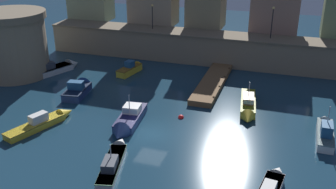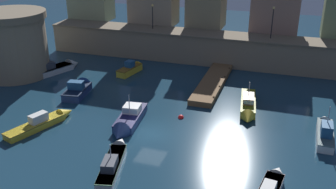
# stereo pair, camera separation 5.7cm
# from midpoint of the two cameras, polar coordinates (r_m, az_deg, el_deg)

# --- Properties ---
(ground_plane) EXTENTS (111.66, 111.66, 0.00)m
(ground_plane) POSITION_cam_midpoint_polar(r_m,az_deg,el_deg) (34.53, -2.66, -5.52)
(ground_plane) COLOR #19384C
(quay_wall) EXTENTS (43.12, 4.22, 3.87)m
(quay_wall) POSITION_cam_midpoint_polar(r_m,az_deg,el_deg) (52.11, 5.31, 6.86)
(quay_wall) COLOR gray
(quay_wall) RESTS_ON ground
(old_town_backdrop) EXTENTS (40.41, 5.93, 9.12)m
(old_town_backdrop) POSITION_cam_midpoint_polar(r_m,az_deg,el_deg) (55.26, 4.51, 13.59)
(old_town_backdrop) COLOR gray
(old_town_backdrop) RESTS_ON ground
(fortress_tower) EXTENTS (8.37, 8.37, 7.67)m
(fortress_tower) POSITION_cam_midpoint_polar(r_m,az_deg,el_deg) (49.96, -21.67, 6.90)
(fortress_tower) COLOR gray
(fortress_tower) RESTS_ON ground
(pier_dock) EXTENTS (2.46, 12.23, 0.70)m
(pier_dock) POSITION_cam_midpoint_polar(r_m,az_deg,el_deg) (44.60, 6.44, 1.69)
(pier_dock) COLOR brown
(pier_dock) RESTS_ON ground
(quay_lamp_0) EXTENTS (0.32, 0.32, 3.29)m
(quay_lamp_0) POSITION_cam_midpoint_polar(r_m,az_deg,el_deg) (53.11, -2.33, 11.85)
(quay_lamp_0) COLOR black
(quay_lamp_0) RESTS_ON quay_wall
(quay_lamp_1) EXTENTS (0.32, 0.32, 3.89)m
(quay_lamp_1) POSITION_cam_midpoint_polar(r_m,az_deg,el_deg) (49.92, 14.94, 10.75)
(quay_lamp_1) COLOR black
(quay_lamp_1) RESTS_ON quay_wall
(moored_boat_0) EXTENTS (2.15, 5.04, 1.76)m
(moored_boat_0) POSITION_cam_midpoint_polar(r_m,az_deg,el_deg) (48.53, -5.30, 3.84)
(moored_boat_0) COLOR gold
(moored_boat_0) RESTS_ON ground
(moored_boat_1) EXTENTS (2.62, 5.35, 2.14)m
(moored_boat_1) POSITION_cam_midpoint_polar(r_m,az_deg,el_deg) (43.36, -12.77, 0.90)
(moored_boat_1) COLOR navy
(moored_boat_1) RESTS_ON ground
(moored_boat_2) EXTENTS (2.23, 7.24, 2.81)m
(moored_boat_2) POSITION_cam_midpoint_polar(r_m,az_deg,el_deg) (39.01, 11.52, -1.63)
(moored_boat_2) COLOR gold
(moored_boat_2) RESTS_ON ground
(moored_boat_3) EXTENTS (2.73, 6.88, 2.47)m
(moored_boat_3) POSITION_cam_midpoint_polar(r_m,az_deg,el_deg) (30.61, -7.85, -9.13)
(moored_boat_3) COLOR silver
(moored_boat_3) RESTS_ON ground
(moored_boat_6) EXTENTS (2.10, 6.06, 1.46)m
(moored_boat_6) POSITION_cam_midpoint_polar(r_m,az_deg,el_deg) (28.03, 14.68, -12.97)
(moored_boat_6) COLOR silver
(moored_boat_6) RESTS_ON ground
(moored_boat_8) EXTENTS (1.39, 6.43, 3.33)m
(moored_boat_8) POSITION_cam_midpoint_polar(r_m,az_deg,el_deg) (36.31, 21.86, -4.83)
(moored_boat_8) COLOR white
(moored_boat_8) RESTS_ON ground
(moored_boat_9) EXTENTS (4.17, 7.03, 2.41)m
(moored_boat_9) POSITION_cam_midpoint_polar(r_m,az_deg,el_deg) (50.41, -15.87, 3.72)
(moored_boat_9) COLOR silver
(moored_boat_9) RESTS_ON ground
(moored_boat_10) EXTENTS (2.42, 6.79, 3.25)m
(moored_boat_10) POSITION_cam_midpoint_polar(r_m,az_deg,el_deg) (35.52, -5.94, -3.90)
(moored_boat_10) COLOR navy
(moored_boat_10) RESTS_ON ground
(moored_boat_11) EXTENTS (3.50, 7.06, 1.66)m
(moored_boat_11) POSITION_cam_midpoint_polar(r_m,az_deg,el_deg) (37.20, -17.61, -3.74)
(moored_boat_11) COLOR gold
(moored_boat_11) RESTS_ON ground
(mooring_buoy_0) EXTENTS (0.55, 0.55, 0.55)m
(mooring_buoy_0) POSITION_cam_midpoint_polar(r_m,az_deg,el_deg) (37.03, 1.85, -3.39)
(mooring_buoy_0) COLOR red
(mooring_buoy_0) RESTS_ON ground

